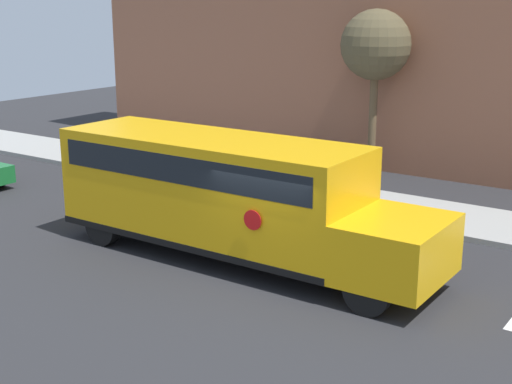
# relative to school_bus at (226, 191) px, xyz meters

# --- Properties ---
(ground_plane) EXTENTS (60.00, 60.00, 0.00)m
(ground_plane) POSITION_rel_school_bus_xyz_m (1.84, -0.61, -1.66)
(ground_plane) COLOR #28282B
(sidewalk_strip) EXTENTS (44.00, 3.00, 0.15)m
(sidewalk_strip) POSITION_rel_school_bus_xyz_m (1.84, 5.89, -1.59)
(sidewalk_strip) COLOR #9E9E99
(sidewalk_strip) RESTS_ON ground
(building_backdrop) EXTENTS (32.00, 4.00, 11.22)m
(building_backdrop) POSITION_rel_school_bus_xyz_m (1.84, 12.39, 3.94)
(building_backdrop) COLOR #935B42
(building_backdrop) RESTS_ON ground
(school_bus) EXTENTS (9.70, 2.57, 2.91)m
(school_bus) POSITION_rel_school_bus_xyz_m (0.00, 0.00, 0.00)
(school_bus) COLOR #EAA80F
(school_bus) RESTS_ON ground
(tree_near_sidewalk) EXTENTS (2.41, 2.41, 5.79)m
(tree_near_sidewalk) POSITION_rel_school_bus_xyz_m (-0.80, 9.63, 2.86)
(tree_near_sidewalk) COLOR brown
(tree_near_sidewalk) RESTS_ON ground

